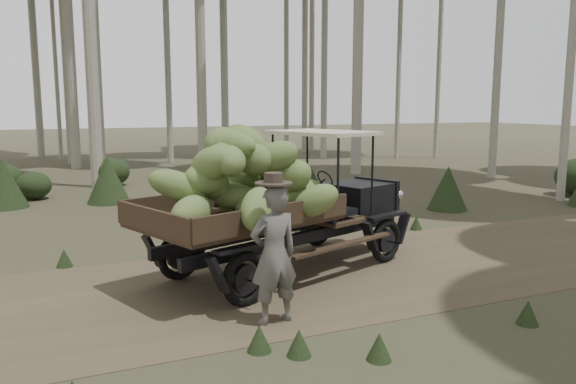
{
  "coord_description": "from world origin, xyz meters",
  "views": [
    {
      "loc": [
        -2.62,
        -7.48,
        2.63
      ],
      "look_at": [
        0.86,
        0.49,
        1.28
      ],
      "focal_mm": 35.0,
      "sensor_mm": 36.0,
      "label": 1
    }
  ],
  "objects": [
    {
      "name": "ground",
      "position": [
        0.0,
        0.0,
        0.0
      ],
      "size": [
        120.0,
        120.0,
        0.0
      ],
      "primitive_type": "plane",
      "color": "#473D2B",
      "rests_on": "ground"
    },
    {
      "name": "dirt_track",
      "position": [
        0.0,
        0.0,
        0.0
      ],
      "size": [
        70.0,
        4.0,
        0.01
      ],
      "primitive_type": "cube",
      "color": "brown",
      "rests_on": "ground"
    },
    {
      "name": "banana_truck",
      "position": [
        0.4,
        0.28,
        1.42
      ],
      "size": [
        5.02,
        3.28,
        2.45
      ],
      "rotation": [
        0.0,
        0.0,
        0.35
      ],
      "color": "black",
      "rests_on": "ground"
    },
    {
      "name": "farmer",
      "position": [
        -0.16,
        -1.43,
        0.87
      ],
      "size": [
        0.65,
        0.49,
        1.84
      ],
      "rotation": [
        0.0,
        0.0,
        3.23
      ],
      "color": "#57554F",
      "rests_on": "ground"
    },
    {
      "name": "undergrowth",
      "position": [
        0.18,
        0.3,
        0.53
      ],
      "size": [
        24.44,
        22.97,
        1.39
      ],
      "color": "#233319",
      "rests_on": "ground"
    }
  ]
}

